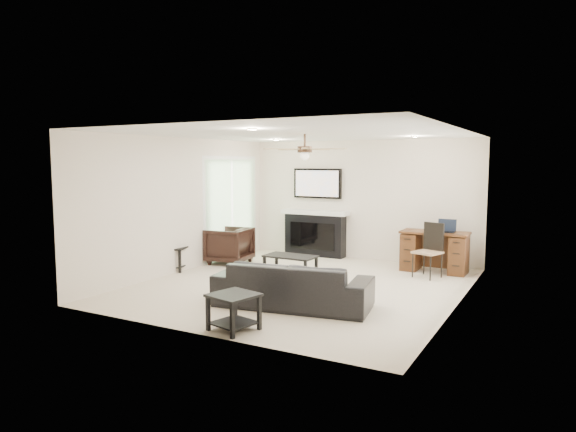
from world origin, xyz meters
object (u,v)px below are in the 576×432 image
Objects in this scene: sofa at (293,284)px; coffee_table at (290,266)px; desk at (434,252)px; armchair at (229,245)px; fireplace_unit at (315,212)px.

sofa is 1.84m from coffee_table.
armchair is at bearing -162.98° from desk.
desk reaches higher than sofa.
desk is at bearing -9.08° from fireplace_unit.
sofa reaches higher than coffee_table.
coffee_table is at bearing -141.04° from desk.
coffee_table is (1.70, -0.55, -0.17)m from armchair.
sofa is 2.44× the size of coffee_table.
armchair is 4.00m from desk.
desk is (2.68, -0.43, -0.57)m from fireplace_unit.
fireplace_unit is at bearing 170.92° from desk.
fireplace_unit is (1.15, 1.60, 0.59)m from armchair.
armchair is 0.42× the size of fireplace_unit.
coffee_table is at bearing 64.85° from armchair.
desk is at bearing 99.79° from armchair.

